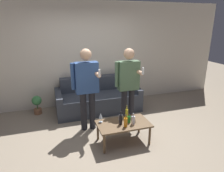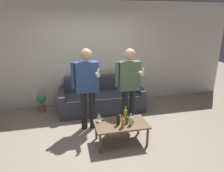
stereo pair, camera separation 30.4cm
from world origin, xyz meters
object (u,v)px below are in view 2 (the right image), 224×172
(person_standing_left, at_px, (87,84))
(person_standing_right, at_px, (129,82))
(coffee_table, at_px, (121,126))
(couch, at_px, (101,98))
(bottle_orange, at_px, (125,114))

(person_standing_left, relative_size, person_standing_right, 1.01)
(coffee_table, relative_size, person_standing_right, 0.58)
(coffee_table, bearing_deg, couch, 93.19)
(coffee_table, xyz_separation_m, person_standing_right, (0.34, 0.63, 0.63))
(coffee_table, xyz_separation_m, person_standing_left, (-0.53, 0.69, 0.64))
(couch, height_order, person_standing_left, person_standing_left)
(couch, xyz_separation_m, bottle_orange, (0.22, -1.44, 0.20))
(couch, height_order, person_standing_right, person_standing_right)
(couch, distance_m, bottle_orange, 1.47)
(couch, bearing_deg, person_standing_left, -115.36)
(person_standing_left, bearing_deg, couch, 64.64)
(person_standing_left, xyz_separation_m, person_standing_right, (0.87, -0.05, -0.01))
(coffee_table, distance_m, bottle_orange, 0.26)
(bottle_orange, height_order, person_standing_right, person_standing_right)
(coffee_table, bearing_deg, bottle_orange, 52.63)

